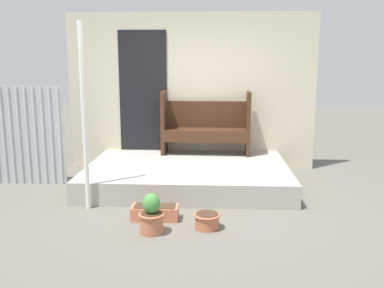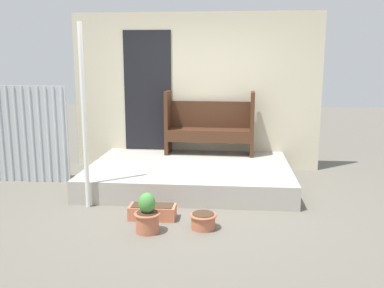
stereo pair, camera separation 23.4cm
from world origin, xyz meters
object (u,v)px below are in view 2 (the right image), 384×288
at_px(bench, 210,123).
at_px(flower_pot_middle, 203,220).
at_px(planter_box_rect, 152,212).
at_px(support_post, 84,118).
at_px(flower_pot_left, 147,215).

bearing_deg(bench, flower_pot_middle, -86.84).
bearing_deg(flower_pot_middle, planter_box_rect, 158.36).
relative_size(support_post, flower_pot_middle, 7.49).
bearing_deg(bench, flower_pot_left, -99.74).
relative_size(flower_pot_left, flower_pot_middle, 1.46).
xyz_separation_m(support_post, bench, (1.44, 1.89, -0.33)).
bearing_deg(support_post, planter_box_rect, -20.36).
bearing_deg(flower_pot_middle, bench, 91.49).
bearing_deg(planter_box_rect, support_post, 159.64).
xyz_separation_m(flower_pot_left, flower_pot_middle, (0.59, 0.16, -0.10)).
bearing_deg(support_post, flower_pot_middle, -20.88).
distance_m(bench, flower_pot_middle, 2.56).
distance_m(flower_pot_middle, planter_box_rect, 0.66).
xyz_separation_m(bench, flower_pot_left, (-0.53, -2.62, -0.62)).
relative_size(support_post, planter_box_rect, 4.18).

